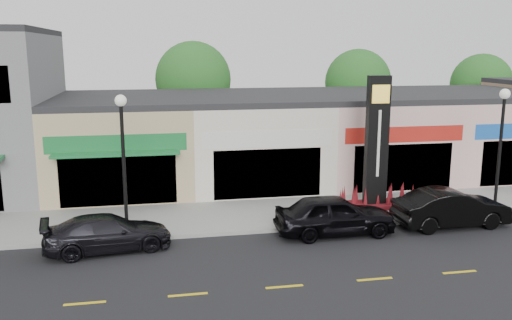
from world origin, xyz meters
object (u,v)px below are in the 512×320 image
(car_black_sedan, at_px, (335,215))
(car_black_conv, at_px, (452,208))
(lamp_east_near, at_px, (501,138))
(lamp_west_near, at_px, (123,151))
(car_dark_sedan, at_px, (108,233))
(pylon_sign, at_px, (376,162))

(car_black_sedan, distance_m, car_black_conv, 5.10)
(lamp_east_near, bearing_deg, car_black_conv, -158.56)
(car_black_sedan, bearing_deg, lamp_west_near, 82.09)
(lamp_west_near, bearing_deg, car_black_sedan, -7.74)
(car_dark_sedan, bearing_deg, car_black_sedan, -98.13)
(lamp_east_near, xyz_separation_m, car_dark_sedan, (-16.63, -1.22, -2.81))
(lamp_west_near, bearing_deg, pylon_sign, 8.77)
(car_black_conv, bearing_deg, car_dark_sedan, 88.37)
(pylon_sign, bearing_deg, lamp_west_near, -171.23)
(car_dark_sedan, distance_m, car_black_sedan, 8.77)
(car_black_sedan, height_order, car_black_conv, car_black_sedan)
(lamp_east_near, distance_m, car_black_sedan, 8.38)
(lamp_east_near, relative_size, pylon_sign, 0.91)
(car_dark_sedan, bearing_deg, pylon_sign, -84.80)
(car_dark_sedan, height_order, car_black_sedan, car_black_sedan)
(pylon_sign, bearing_deg, car_dark_sedan, -165.90)
(pylon_sign, xyz_separation_m, car_dark_sedan, (-11.63, -2.92, -1.61))
(lamp_east_near, xyz_separation_m, pylon_sign, (-5.00, 1.70, -1.20))
(lamp_west_near, height_order, pylon_sign, pylon_sign)
(lamp_east_near, relative_size, car_dark_sedan, 1.19)
(lamp_east_near, bearing_deg, lamp_west_near, 180.00)
(lamp_east_near, height_order, car_black_conv, lamp_east_near)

